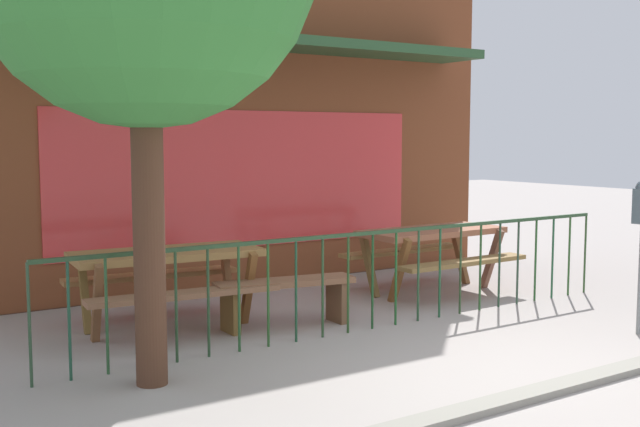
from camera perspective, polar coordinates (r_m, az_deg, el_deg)
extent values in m
plane|color=#9E948F|center=(6.39, 13.46, -11.52)|extent=(40.00, 40.00, 0.00)
cube|color=#3D2217|center=(10.00, -6.13, -5.12)|extent=(7.64, 0.54, 0.01)
cube|color=brown|center=(9.86, -6.30, 10.66)|extent=(7.64, 0.50, 5.46)
cube|color=#D83838|center=(9.60, -5.50, 2.56)|extent=(4.97, 0.02, 1.70)
cube|color=#2A4F2D|center=(9.30, -4.39, 12.65)|extent=(6.50, 0.84, 0.12)
cube|color=#254125|center=(7.44, 3.95, -1.44)|extent=(6.42, 0.04, 0.04)
cylinder|color=#29442C|center=(6.17, -20.79, -7.78)|extent=(0.02, 0.02, 0.95)
cylinder|color=#1D4731|center=(6.24, -18.16, -7.55)|extent=(0.02, 0.02, 0.95)
cylinder|color=#274F2B|center=(6.31, -15.58, -7.31)|extent=(0.02, 0.02, 0.95)
cylinder|color=#2A3E21|center=(6.41, -13.08, -7.06)|extent=(0.02, 0.02, 0.95)
cylinder|color=#244024|center=(6.51, -10.65, -6.81)|extent=(0.02, 0.02, 0.95)
cylinder|color=#223F24|center=(6.62, -8.31, -6.55)|extent=(0.02, 0.02, 0.95)
cylinder|color=#244F28|center=(6.75, -6.05, -6.29)|extent=(0.02, 0.02, 0.95)
cylinder|color=#265123|center=(6.88, -3.88, -6.03)|extent=(0.02, 0.02, 0.95)
cylinder|color=#1D452C|center=(7.03, -1.79, -5.77)|extent=(0.02, 0.02, 0.95)
cylinder|color=#274526|center=(7.18, 0.20, -5.52)|extent=(0.02, 0.02, 0.95)
cylinder|color=#264820|center=(7.35, 2.11, -5.27)|extent=(0.02, 0.02, 0.95)
cylinder|color=#19431F|center=(7.52, 3.93, -5.03)|extent=(0.02, 0.02, 0.95)
cylinder|color=#1C5023|center=(7.69, 5.66, -4.80)|extent=(0.02, 0.02, 0.95)
cylinder|color=#23452A|center=(7.88, 7.32, -4.57)|extent=(0.02, 0.02, 0.95)
cylinder|color=#1B4A2B|center=(8.07, 8.90, -4.35)|extent=(0.02, 0.02, 0.95)
cylinder|color=#273F22|center=(8.26, 10.40, -4.13)|extent=(0.02, 0.02, 0.95)
cylinder|color=#244A23|center=(8.47, 11.83, -3.92)|extent=(0.02, 0.02, 0.95)
cylinder|color=#213D29|center=(8.67, 13.20, -3.72)|extent=(0.02, 0.02, 0.95)
cylinder|color=#2C4332|center=(8.88, 14.50, -3.53)|extent=(0.02, 0.02, 0.95)
cylinder|color=#224D23|center=(9.10, 15.73, -3.35)|extent=(0.02, 0.02, 0.95)
cylinder|color=#1F4F30|center=(9.32, 16.91, -3.17)|extent=(0.02, 0.02, 0.95)
cylinder|color=#295123|center=(9.55, 18.04, -3.00)|extent=(0.02, 0.02, 0.95)
cylinder|color=#2A4723|center=(9.77, 19.11, -2.83)|extent=(0.02, 0.02, 0.95)
cube|color=olive|center=(7.62, -11.33, -2.96)|extent=(1.86, 0.92, 0.07)
cube|color=#8B5C40|center=(7.15, -9.99, -5.94)|extent=(1.82, 0.42, 0.05)
cube|color=olive|center=(8.19, -12.41, -4.51)|extent=(1.82, 0.42, 0.05)
cube|color=brown|center=(7.24, -16.25, -6.52)|extent=(0.10, 0.35, 0.78)
cube|color=brown|center=(7.78, -17.11, -5.70)|extent=(0.10, 0.35, 0.78)
cube|color=brown|center=(7.67, -5.35, -5.62)|extent=(0.10, 0.35, 0.78)
cube|color=brown|center=(8.18, -6.88, -4.93)|extent=(0.10, 0.35, 0.78)
cube|color=#94583D|center=(9.32, 8.33, -1.34)|extent=(1.81, 0.79, 0.07)
cube|color=olive|center=(8.97, 10.68, -3.59)|extent=(1.80, 0.29, 0.05)
cube|color=olive|center=(9.76, 6.12, -2.76)|extent=(1.80, 0.29, 0.05)
cube|color=brown|center=(8.68, 5.94, -4.30)|extent=(0.08, 0.35, 0.78)
cube|color=brown|center=(9.11, 3.67, -3.80)|extent=(0.08, 0.35, 0.78)
cube|color=brown|center=(9.69, 12.64, -3.36)|extent=(0.08, 0.35, 0.78)
cube|color=brown|center=(10.07, 10.31, -2.97)|extent=(0.08, 0.35, 0.78)
cube|color=brown|center=(7.57, -2.62, -5.13)|extent=(1.43, 0.56, 0.06)
cube|color=brown|center=(7.45, -6.68, -7.12)|extent=(0.08, 0.29, 0.45)
cube|color=brown|center=(7.83, 1.26, -6.45)|extent=(0.08, 0.29, 0.45)
cylinder|color=#4C2F20|center=(5.85, -12.63, -0.54)|extent=(0.24, 0.24, 2.50)
cube|color=gray|center=(6.07, 17.04, -12.54)|extent=(10.70, 0.20, 0.11)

